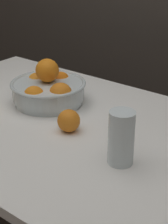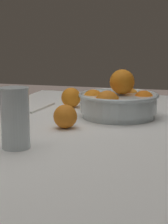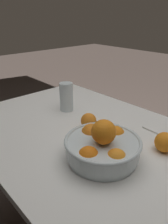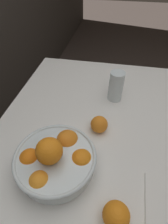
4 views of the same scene
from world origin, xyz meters
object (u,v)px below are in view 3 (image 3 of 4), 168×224
at_px(fruit_bowl, 102,146).
at_px(orange_loose_front, 89,121).
at_px(juice_glass, 66,98).
at_px(orange_loose_near_bowl, 165,142).

relative_size(fruit_bowl, orange_loose_front, 3.80).
distance_m(fruit_bowl, juice_glass, 0.46).
bearing_deg(juice_glass, fruit_bowl, 157.65).
xyz_separation_m(juice_glass, orange_loose_near_bowl, (-0.54, -0.03, -0.03)).
height_order(orange_loose_near_bowl, orange_loose_front, orange_loose_near_bowl).
bearing_deg(fruit_bowl, orange_loose_near_bowl, -120.77).
height_order(fruit_bowl, orange_loose_front, fruit_bowl).
distance_m(fruit_bowl, orange_loose_front, 0.23).
distance_m(orange_loose_near_bowl, orange_loose_front, 0.33).
distance_m(juice_glass, orange_loose_front, 0.23).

